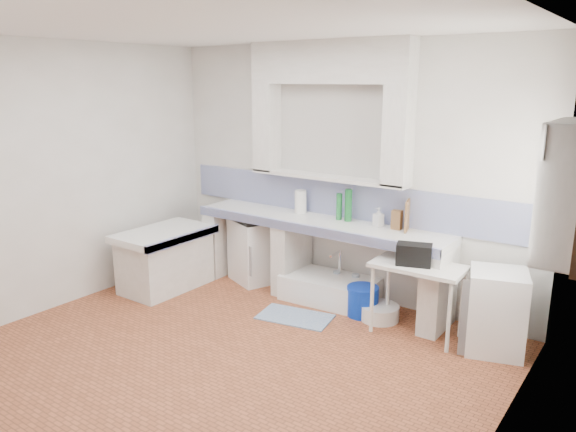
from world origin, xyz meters
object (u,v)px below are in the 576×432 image
Objects in this scene: side_table at (416,300)px; fridge at (496,311)px; stove at (256,250)px; sink at (330,290)px.

side_table is 1.13× the size of fridge.
stove is 2.20m from side_table.
side_table is at bearing 15.09° from stove.
side_table is (1.10, -0.23, 0.23)m from sink.
side_table is (2.18, -0.27, -0.02)m from stove.
side_table reaches higher than sink.
sink is 1.15m from side_table.
fridge is (1.81, -0.11, 0.25)m from sink.
fridge is (0.71, 0.11, 0.02)m from side_table.
fridge is at bearing 7.21° from side_table.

